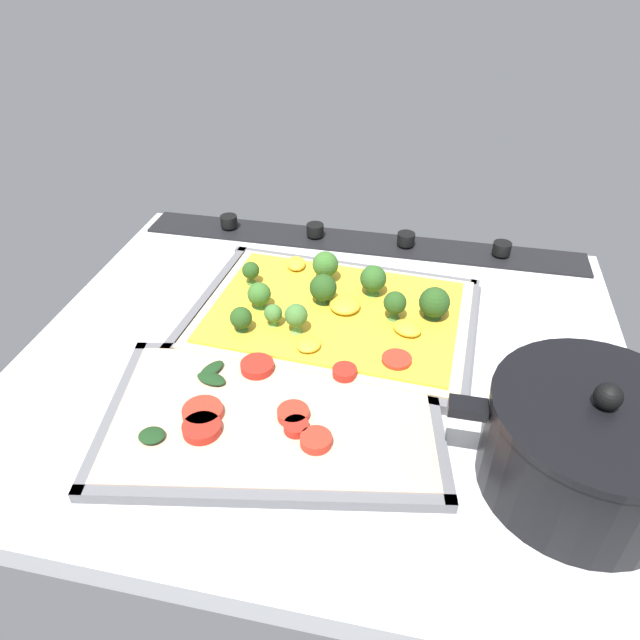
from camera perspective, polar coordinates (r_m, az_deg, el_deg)
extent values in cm
cube|color=silver|center=(72.92, 0.43, -4.15)|extent=(73.77, 63.86, 3.00)
cube|color=black|center=(95.05, 3.91, 7.72)|extent=(70.82, 7.00, 0.80)
cylinder|color=black|center=(94.47, 17.41, 6.75)|extent=(2.80, 2.80, 1.80)
cylinder|color=black|center=(93.87, 8.44, 7.91)|extent=(2.80, 2.80, 1.80)
cylinder|color=black|center=(95.57, -0.48, 8.87)|extent=(2.80, 2.80, 1.80)
cylinder|color=black|center=(99.45, -8.93, 9.57)|extent=(2.80, 2.80, 1.80)
cube|color=slate|center=(77.04, 1.16, 0.05)|extent=(38.37, 29.14, 0.50)
cube|color=slate|center=(87.23, 3.29, 5.10)|extent=(36.76, 3.49, 1.30)
cube|color=slate|center=(67.22, -1.61, -5.95)|extent=(36.76, 3.49, 1.30)
cube|color=slate|center=(75.36, 14.37, -1.85)|extent=(2.88, 26.92, 1.30)
cube|color=slate|center=(82.16, -10.94, 2.24)|extent=(2.88, 26.92, 1.30)
cube|color=beige|center=(76.60, 1.16, 0.50)|extent=(35.82, 26.59, 1.00)
cube|color=gold|center=(76.19, 1.17, 0.93)|extent=(32.92, 23.98, 0.40)
cone|color=#427635|center=(74.68, 7.26, 0.59)|extent=(1.60, 1.60, 1.33)
sphere|color=#264C1C|center=(73.67, 7.37, 1.70)|extent=(2.92, 2.92, 2.92)
cone|color=#427635|center=(81.50, -6.74, 3.96)|extent=(1.32, 1.32, 1.22)
sphere|color=#264C1C|center=(80.71, -6.81, 4.87)|extent=(2.39, 2.39, 2.39)
cone|color=#427635|center=(72.73, -7.71, -0.79)|extent=(1.51, 1.51, 0.87)
sphere|color=#264C1C|center=(71.86, -7.80, 0.14)|extent=(2.75, 2.75, 2.75)
cone|color=#427635|center=(75.81, 11.00, 0.55)|extent=(2.15, 2.15, 0.85)
sphere|color=#264C1C|center=(74.74, 11.17, 1.72)|extent=(3.91, 3.91, 3.91)
cone|color=#4D8B3F|center=(79.08, 5.17, 2.92)|extent=(1.95, 1.95, 1.14)
sphere|color=#2D5B23|center=(78.05, 5.24, 4.09)|extent=(3.55, 3.55, 3.55)
cone|color=#68AD54|center=(71.91, -2.33, -0.67)|extent=(1.57, 1.57, 1.39)
sphere|color=#427533|center=(70.86, -2.36, 0.47)|extent=(2.86, 2.86, 2.86)
cone|color=#5B9F46|center=(81.65, 0.53, 4.30)|extent=(2.00, 2.00, 1.21)
sphere|color=#386B28|center=(80.63, 0.53, 5.48)|extent=(3.63, 3.63, 3.63)
cone|color=#5B9F46|center=(76.62, -5.92, 1.55)|extent=(1.69, 1.69, 0.92)
sphere|color=#386B28|center=(75.71, -5.99, 2.55)|extent=(3.07, 3.07, 3.07)
cone|color=#68AD54|center=(73.33, -4.57, -0.17)|extent=(1.27, 1.27, 0.91)
sphere|color=#427533|center=(72.55, -4.62, 0.67)|extent=(2.30, 2.30, 2.30)
cone|color=#427635|center=(77.17, 0.30, 2.07)|extent=(1.97, 1.97, 0.95)
sphere|color=#264C1C|center=(76.16, 0.31, 3.20)|extent=(3.59, 3.59, 3.59)
ellipsoid|color=gold|center=(69.49, -1.13, -2.41)|extent=(4.09, 4.17, 1.09)
ellipsoid|color=gold|center=(84.83, -2.37, 5.56)|extent=(3.69, 4.30, 1.28)
ellipsoid|color=gold|center=(75.90, 2.46, 1.52)|extent=(5.03, 5.20, 1.49)
ellipsoid|color=gold|center=(72.68, 8.55, -0.79)|extent=(4.76, 4.53, 1.30)
cube|color=slate|center=(63.67, -4.55, -9.59)|extent=(39.19, 28.42, 0.50)
cube|color=slate|center=(71.16, -3.75, -3.19)|extent=(35.45, 7.47, 1.30)
cube|color=slate|center=(56.55, -5.64, -17.07)|extent=(35.45, 7.47, 1.30)
cube|color=slate|center=(64.00, 11.25, -9.54)|extent=(5.13, 22.34, 1.30)
cube|color=slate|center=(67.36, -19.53, -8.50)|extent=(5.13, 22.34, 1.30)
cube|color=tan|center=(63.17, -4.58, -9.15)|extent=(36.40, 25.63, 0.90)
cylinder|color=#B22319|center=(67.53, -6.18, -4.54)|extent=(3.86, 3.86, 1.00)
cylinder|color=#B22319|center=(61.42, -11.52, -10.36)|extent=(3.98, 3.98, 1.00)
cylinder|color=red|center=(59.14, -0.40, -11.72)|extent=(3.24, 3.24, 1.00)
cylinder|color=#B22319|center=(60.48, -2.70, -10.37)|extent=(2.61, 2.61, 1.00)
cylinder|color=red|center=(63.02, -11.44, -8.85)|extent=(4.27, 4.27, 1.00)
cylinder|color=#B22319|center=(66.47, 2.43, -5.11)|extent=(2.82, 2.82, 1.00)
cylinder|color=red|center=(68.44, 7.53, -4.01)|extent=(3.52, 3.52, 1.00)
cylinder|color=red|center=(61.69, -2.65, -9.18)|extent=(3.38, 3.38, 1.00)
ellipsoid|color=#193819|center=(68.06, -10.57, -4.76)|extent=(2.97, 3.87, 0.60)
ellipsoid|color=#193819|center=(62.08, -16.18, -10.82)|extent=(2.91, 2.63, 0.60)
ellipsoid|color=#193819|center=(66.86, -10.63, -5.66)|extent=(3.94, 2.74, 0.60)
cylinder|color=black|center=(59.94, 24.71, -11.43)|extent=(18.74, 18.74, 9.39)
cylinder|color=black|center=(56.55, 26.01, -7.91)|extent=(19.11, 19.11, 0.80)
sphere|color=black|center=(55.54, 26.44, -6.72)|extent=(2.40, 2.40, 2.40)
cube|color=black|center=(55.75, 14.32, -8.35)|extent=(3.60, 2.00, 1.20)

